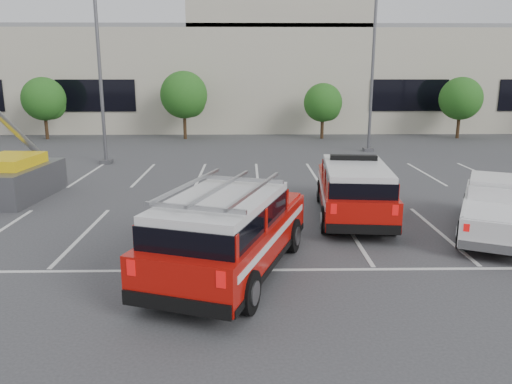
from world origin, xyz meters
The scene contains 13 objects.
ground centered at (0.00, 0.00, 0.00)m, with size 120.00×120.00×0.00m, color #39393B.
stall_markings centered at (0.00, 4.50, 0.01)m, with size 23.00×15.00×0.01m, color silver.
convention_building centered at (0.18, 31.86, 4.72)m, with size 60.00×16.99×13.20m.
tree_left centered at (-14.91, 22.05, 2.77)m, with size 3.07×3.07×4.42m.
tree_mid_left centered at (-4.91, 22.05, 3.04)m, with size 3.37×3.37×4.85m.
tree_mid_right centered at (5.09, 22.05, 2.50)m, with size 2.77×2.77×3.99m.
tree_right centered at (15.09, 22.05, 2.77)m, with size 3.07×3.07×4.42m.
light_pole_left centered at (-8.00, 12.00, 5.19)m, with size 0.90×0.60×10.24m.
light_pole_mid centered at (7.00, 16.00, 5.19)m, with size 0.90×0.60×10.24m.
fire_chief_suv centered at (3.07, 1.68, 0.84)m, with size 2.70×6.00×2.04m.
white_pickup centered at (7.02, -0.13, 0.66)m, with size 4.02×5.67×1.66m.
ladder_suv centered at (-0.91, -3.09, 0.92)m, with size 4.05×6.29×2.31m.
utility_rig centered at (-9.69, 4.46, 0.74)m, with size 3.97×4.50×3.74m.
Camera 1 is at (-0.45, -14.37, 4.78)m, focal length 35.00 mm.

